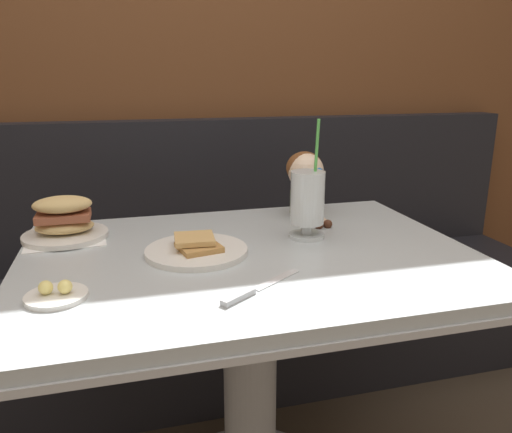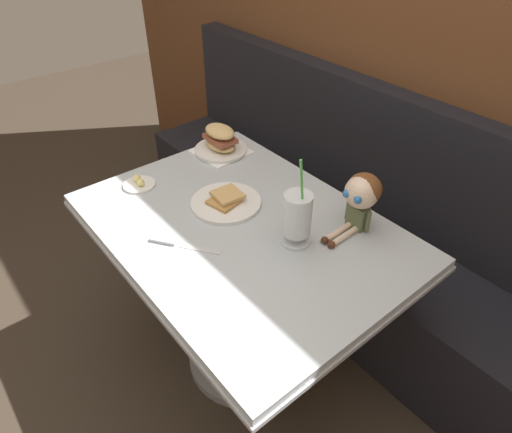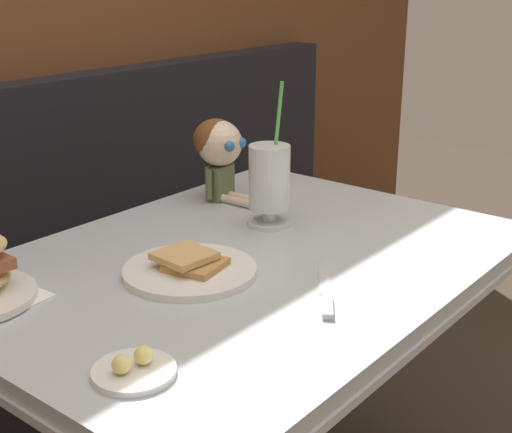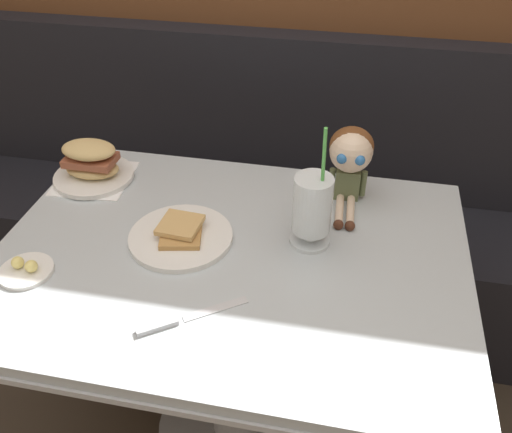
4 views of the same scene
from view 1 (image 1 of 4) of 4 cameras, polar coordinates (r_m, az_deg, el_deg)
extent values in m
cube|color=brown|center=(2.01, -7.20, 16.88)|extent=(4.40, 0.08, 2.40)
cube|color=black|center=(1.97, -5.03, -12.58)|extent=(2.60, 0.48, 0.45)
cube|color=black|center=(1.97, -6.36, 2.99)|extent=(2.60, 0.10, 0.55)
cube|color=#B2BCC1|center=(1.23, -0.73, -4.82)|extent=(1.10, 0.80, 0.03)
cube|color=#B7BABF|center=(1.24, -0.73, -5.81)|extent=(1.11, 0.81, 0.02)
cylinder|color=#A5A8AD|center=(1.40, -0.68, -18.65)|extent=(0.14, 0.14, 0.65)
cylinder|color=white|center=(1.23, -6.82, -3.95)|extent=(0.25, 0.25, 0.01)
cube|color=#B78447|center=(1.21, -6.53, -3.50)|extent=(0.11, 0.11, 0.01)
cube|color=tan|center=(1.23, -7.07, -2.55)|extent=(0.10, 0.10, 0.01)
cylinder|color=silver|center=(1.35, 5.78, -2.18)|extent=(0.10, 0.10, 0.01)
cylinder|color=silver|center=(1.34, 5.81, -1.37)|extent=(0.03, 0.03, 0.03)
cylinder|color=silver|center=(1.32, 5.91, 2.16)|extent=(0.09, 0.09, 0.14)
cylinder|color=brown|center=(1.32, 5.90, 1.92)|extent=(0.08, 0.08, 0.13)
cylinder|color=#51B74C|center=(1.30, 6.87, 6.26)|extent=(0.01, 0.03, 0.22)
cube|color=white|center=(1.43, -20.91, -2.30)|extent=(0.21, 0.21, 0.00)
cylinder|color=white|center=(1.42, -20.94, -2.00)|extent=(0.22, 0.22, 0.01)
ellipsoid|color=tan|center=(1.42, -21.04, -1.05)|extent=(0.15, 0.10, 0.04)
cube|color=#995138|center=(1.41, -21.15, 0.03)|extent=(0.14, 0.09, 0.02)
ellipsoid|color=tan|center=(1.40, -21.28, 1.29)|extent=(0.15, 0.10, 0.04)
cylinder|color=white|center=(1.06, -21.87, -8.47)|extent=(0.12, 0.12, 0.01)
sphere|color=#F4E07A|center=(1.06, -22.93, -7.50)|extent=(0.03, 0.03, 0.03)
sphere|color=#F4E07A|center=(1.05, -21.01, -7.50)|extent=(0.03, 0.03, 0.03)
cube|color=silver|center=(1.07, 2.41, -7.29)|extent=(0.13, 0.10, 0.00)
cube|color=#B2B5BA|center=(0.98, -2.04, -9.19)|extent=(0.08, 0.06, 0.01)
cube|color=#5B6642|center=(1.55, 5.62, 1.66)|extent=(0.07, 0.04, 0.08)
sphere|color=beige|center=(1.53, 5.72, 5.21)|extent=(0.11, 0.11, 0.11)
ellipsoid|color=brown|center=(1.54, 5.55, 5.58)|extent=(0.12, 0.11, 0.10)
sphere|color=#2D6BB2|center=(1.48, 5.64, 4.99)|extent=(0.03, 0.03, 0.03)
sphere|color=#2D6BB2|center=(1.49, 7.21, 5.06)|extent=(0.03, 0.03, 0.03)
cylinder|color=beige|center=(1.48, 6.26, -0.32)|extent=(0.02, 0.12, 0.02)
cylinder|color=beige|center=(1.49, 7.25, -0.24)|extent=(0.02, 0.12, 0.02)
sphere|color=#4C2819|center=(1.43, 7.19, -0.96)|extent=(0.03, 0.03, 0.03)
sphere|color=#4C2819|center=(1.44, 8.21, -0.87)|extent=(0.03, 0.03, 0.03)
cylinder|color=#5B6642|center=(1.53, 4.20, 1.71)|extent=(0.02, 0.02, 0.07)
cylinder|color=#5B6642|center=(1.56, 7.01, 1.92)|extent=(0.02, 0.02, 0.07)
camera|label=2|loc=(1.39, 63.45, 29.91)|focal=31.62mm
camera|label=3|loc=(0.79, -87.52, 10.42)|focal=50.96mm
camera|label=4|loc=(0.70, 67.32, 43.33)|focal=38.08mm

